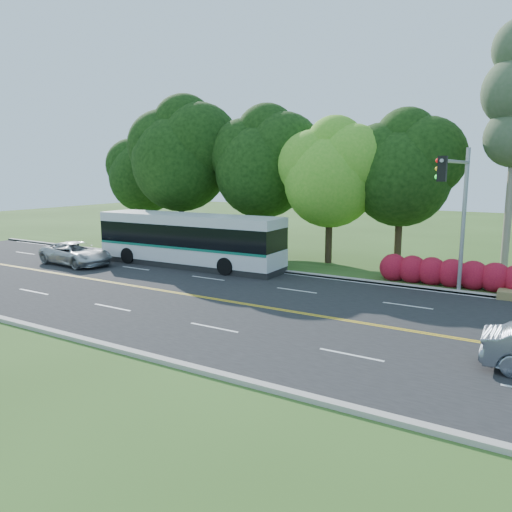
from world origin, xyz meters
The scene contains 11 objects.
ground centered at (0.00, 0.00, 0.00)m, with size 120.00×120.00×0.00m, color #304D19.
road centered at (0.00, 0.00, 0.01)m, with size 60.00×14.00×0.02m, color black.
curb_north centered at (0.00, 7.15, 0.07)m, with size 60.00×0.30×0.15m, color #ABA49B.
curb_south centered at (0.00, -7.15, 0.07)m, with size 60.00×0.30×0.15m, color #ABA49B.
grass_verge centered at (0.00, 9.00, 0.05)m, with size 60.00×4.00×0.10m, color #304D19.
lane_markings centered at (-0.09, 0.00, 0.02)m, with size 57.60×13.82×0.00m.
tree_row centered at (-5.15, 12.13, 6.73)m, with size 44.70×9.10×13.84m.
bougainvillea_hedge centered at (7.18, 8.15, 0.72)m, with size 9.50×2.25×1.50m.
traffic_signal centered at (6.49, 5.40, 4.67)m, with size 0.42×6.10×7.00m.
transit_bus centered at (-9.16, 5.80, 1.63)m, with size 12.47×3.09×3.24m.
suv centered at (-15.58, 2.43, 0.74)m, with size 2.38×5.16×1.43m, color #B2B5B6.
Camera 1 is at (10.35, -18.30, 5.94)m, focal length 35.00 mm.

